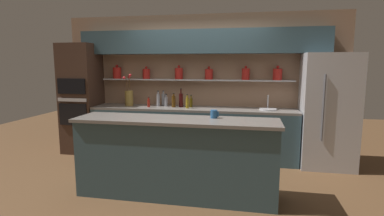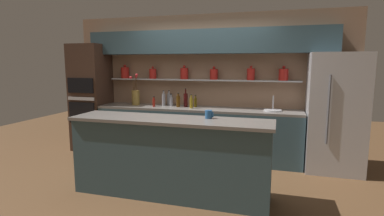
{
  "view_description": "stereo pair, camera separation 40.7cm",
  "coord_description": "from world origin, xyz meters",
  "px_view_note": "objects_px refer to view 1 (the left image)",
  "views": [
    {
      "loc": [
        0.91,
        -3.99,
        1.71
      ],
      "look_at": [
        0.05,
        0.42,
        1.04
      ],
      "focal_mm": 28.0,
      "sensor_mm": 36.0,
      "label": 1
    },
    {
      "loc": [
        1.3,
        -3.89,
        1.71
      ],
      "look_at": [
        0.05,
        0.42,
        1.04
      ],
      "focal_mm": 28.0,
      "sensor_mm": 36.0,
      "label": 2
    }
  ],
  "objects_px": {
    "bottle_oil_4": "(187,103)",
    "coffee_mug": "(214,114)",
    "refrigerator": "(328,111)",
    "oven_tower": "(82,99)",
    "bottle_oil_0": "(191,102)",
    "bottle_spirit_5": "(166,101)",
    "bottle_spirit_3": "(174,101)",
    "sink_fixture": "(268,108)",
    "bottle_wine_6": "(181,100)",
    "bottle_sauce_1": "(149,103)",
    "bottle_spirit_7": "(163,99)",
    "bottle_spirit_2": "(158,100)",
    "flower_vase": "(129,97)"
  },
  "relations": [
    {
      "from": "bottle_oil_4",
      "to": "oven_tower",
      "type": "bearing_deg",
      "value": 178.04
    },
    {
      "from": "refrigerator",
      "to": "oven_tower",
      "type": "distance_m",
      "value": 4.45
    },
    {
      "from": "oven_tower",
      "to": "sink_fixture",
      "type": "xyz_separation_m",
      "value": [
        3.5,
        0.01,
        -0.09
      ]
    },
    {
      "from": "flower_vase",
      "to": "bottle_spirit_3",
      "type": "relative_size",
      "value": 2.29
    },
    {
      "from": "flower_vase",
      "to": "bottle_oil_0",
      "type": "xyz_separation_m",
      "value": [
        1.19,
        0.0,
        -0.08
      ]
    },
    {
      "from": "sink_fixture",
      "to": "bottle_oil_4",
      "type": "xyz_separation_m",
      "value": [
        -1.4,
        -0.08,
        0.08
      ]
    },
    {
      "from": "bottle_oil_0",
      "to": "bottle_wine_6",
      "type": "relative_size",
      "value": 0.67
    },
    {
      "from": "bottle_sauce_1",
      "to": "bottle_spirit_3",
      "type": "xyz_separation_m",
      "value": [
        0.45,
        0.08,
        0.03
      ]
    },
    {
      "from": "refrigerator",
      "to": "bottle_spirit_7",
      "type": "distance_m",
      "value": 2.87
    },
    {
      "from": "oven_tower",
      "to": "bottle_sauce_1",
      "type": "xyz_separation_m",
      "value": [
        1.38,
        -0.08,
        -0.04
      ]
    },
    {
      "from": "bottle_sauce_1",
      "to": "bottle_wine_6",
      "type": "relative_size",
      "value": 0.56
    },
    {
      "from": "sink_fixture",
      "to": "bottle_spirit_2",
      "type": "relative_size",
      "value": 1.02
    },
    {
      "from": "sink_fixture",
      "to": "bottle_wine_6",
      "type": "bearing_deg",
      "value": 178.09
    },
    {
      "from": "refrigerator",
      "to": "oven_tower",
      "type": "height_order",
      "value": "oven_tower"
    },
    {
      "from": "sink_fixture",
      "to": "coffee_mug",
      "type": "xyz_separation_m",
      "value": [
        -0.76,
        -1.51,
        0.13
      ]
    },
    {
      "from": "bottle_oil_0",
      "to": "bottle_sauce_1",
      "type": "distance_m",
      "value": 0.77
    },
    {
      "from": "refrigerator",
      "to": "flower_vase",
      "type": "bearing_deg",
      "value": 178.51
    },
    {
      "from": "oven_tower",
      "to": "bottle_spirit_3",
      "type": "bearing_deg",
      "value": 0.19
    },
    {
      "from": "bottle_oil_4",
      "to": "bottle_spirit_5",
      "type": "relative_size",
      "value": 1.07
    },
    {
      "from": "oven_tower",
      "to": "bottle_spirit_7",
      "type": "relative_size",
      "value": 7.3
    },
    {
      "from": "flower_vase",
      "to": "coffee_mug",
      "type": "relative_size",
      "value": 5.57
    },
    {
      "from": "oven_tower",
      "to": "bottle_wine_6",
      "type": "relative_size",
      "value": 6.1
    },
    {
      "from": "bottle_spirit_3",
      "to": "coffee_mug",
      "type": "relative_size",
      "value": 2.44
    },
    {
      "from": "flower_vase",
      "to": "bottle_wine_6",
      "type": "xyz_separation_m",
      "value": [
        1.0,
        0.01,
        -0.04
      ]
    },
    {
      "from": "refrigerator",
      "to": "oven_tower",
      "type": "xyz_separation_m",
      "value": [
        -4.45,
        0.04,
        0.1
      ]
    },
    {
      "from": "bottle_oil_0",
      "to": "bottle_spirit_5",
      "type": "relative_size",
      "value": 0.98
    },
    {
      "from": "bottle_spirit_2",
      "to": "bottle_spirit_7",
      "type": "bearing_deg",
      "value": 50.84
    },
    {
      "from": "oven_tower",
      "to": "bottle_sauce_1",
      "type": "relative_size",
      "value": 10.85
    },
    {
      "from": "bottle_sauce_1",
      "to": "sink_fixture",
      "type": "bearing_deg",
      "value": 2.41
    },
    {
      "from": "oven_tower",
      "to": "bottle_spirit_2",
      "type": "bearing_deg",
      "value": 3.08
    },
    {
      "from": "refrigerator",
      "to": "flower_vase",
      "type": "xyz_separation_m",
      "value": [
        -3.5,
        0.09,
        0.15
      ]
    },
    {
      "from": "oven_tower",
      "to": "flower_vase",
      "type": "height_order",
      "value": "oven_tower"
    },
    {
      "from": "flower_vase",
      "to": "bottle_oil_4",
      "type": "bearing_deg",
      "value": -6.26
    },
    {
      "from": "bottle_spirit_2",
      "to": "coffee_mug",
      "type": "bearing_deg",
      "value": -52.08
    },
    {
      "from": "bottle_wine_6",
      "to": "bottle_spirit_7",
      "type": "distance_m",
      "value": 0.38
    },
    {
      "from": "bottle_spirit_7",
      "to": "bottle_oil_0",
      "type": "bearing_deg",
      "value": -11.73
    },
    {
      "from": "bottle_oil_0",
      "to": "bottle_spirit_2",
      "type": "xyz_separation_m",
      "value": [
        -0.63,
        0.03,
        0.03
      ]
    },
    {
      "from": "refrigerator",
      "to": "bottle_spirit_5",
      "type": "distance_m",
      "value": 2.8
    },
    {
      "from": "bottle_spirit_3",
      "to": "sink_fixture",
      "type": "bearing_deg",
      "value": 0.21
    },
    {
      "from": "bottle_spirit_7",
      "to": "bottle_spirit_5",
      "type": "bearing_deg",
      "value": -45.95
    },
    {
      "from": "sink_fixture",
      "to": "bottle_oil_0",
      "type": "relative_size",
      "value": 1.3
    },
    {
      "from": "bottle_sauce_1",
      "to": "bottle_wine_6",
      "type": "bearing_deg",
      "value": 13.84
    },
    {
      "from": "refrigerator",
      "to": "bottle_wine_6",
      "type": "relative_size",
      "value": 5.5
    },
    {
      "from": "bottle_spirit_3",
      "to": "bottle_spirit_2",
      "type": "bearing_deg",
      "value": 166.53
    },
    {
      "from": "bottle_spirit_3",
      "to": "bottle_oil_4",
      "type": "height_order",
      "value": "bottle_spirit_3"
    },
    {
      "from": "sink_fixture",
      "to": "bottle_spirit_7",
      "type": "xyz_separation_m",
      "value": [
        -1.91,
        0.16,
        0.1
      ]
    },
    {
      "from": "refrigerator",
      "to": "bottle_oil_0",
      "type": "relative_size",
      "value": 8.23
    },
    {
      "from": "bottle_oil_4",
      "to": "coffee_mug",
      "type": "xyz_separation_m",
      "value": [
        0.65,
        -1.43,
        0.05
      ]
    },
    {
      "from": "bottle_oil_4",
      "to": "bottle_wine_6",
      "type": "xyz_separation_m",
      "value": [
        -0.15,
        0.14,
        0.03
      ]
    },
    {
      "from": "bottle_spirit_3",
      "to": "bottle_spirit_5",
      "type": "bearing_deg",
      "value": 151.64
    }
  ]
}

